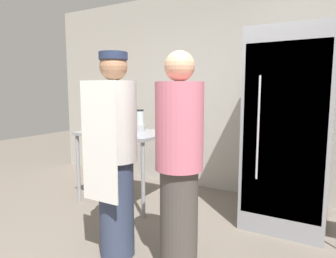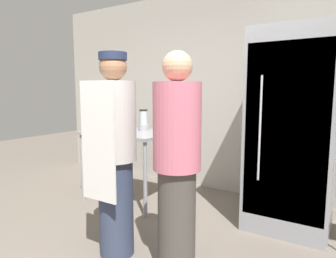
{
  "view_description": "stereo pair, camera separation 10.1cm",
  "coord_description": "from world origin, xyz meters",
  "px_view_note": "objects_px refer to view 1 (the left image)",
  "views": [
    {
      "loc": [
        1.19,
        -1.53,
        1.39
      ],
      "look_at": [
        -0.11,
        0.72,
        1.06
      ],
      "focal_mm": 32.0,
      "sensor_mm": 36.0,
      "label": 1
    },
    {
      "loc": [
        1.27,
        -1.48,
        1.39
      ],
      "look_at": [
        -0.11,
        0.72,
        1.06
      ],
      "focal_mm": 32.0,
      "sensor_mm": 36.0,
      "label": 2
    }
  ],
  "objects_px": {
    "donut_box": "(112,128)",
    "blender_pitcher": "(140,121)",
    "person_baker": "(115,153)",
    "refrigerator": "(289,130)",
    "person_customer": "(179,164)"
  },
  "relations": [
    {
      "from": "blender_pitcher",
      "to": "person_customer",
      "type": "relative_size",
      "value": 0.16
    },
    {
      "from": "blender_pitcher",
      "to": "person_baker",
      "type": "distance_m",
      "value": 1.37
    },
    {
      "from": "donut_box",
      "to": "person_baker",
      "type": "bearing_deg",
      "value": -48.61
    },
    {
      "from": "person_baker",
      "to": "refrigerator",
      "type": "bearing_deg",
      "value": 49.89
    },
    {
      "from": "donut_box",
      "to": "blender_pitcher",
      "type": "distance_m",
      "value": 0.36
    },
    {
      "from": "person_customer",
      "to": "donut_box",
      "type": "bearing_deg",
      "value": 147.47
    },
    {
      "from": "donut_box",
      "to": "person_customer",
      "type": "xyz_separation_m",
      "value": [
        1.4,
        -0.89,
        -0.08
      ]
    },
    {
      "from": "person_baker",
      "to": "person_customer",
      "type": "distance_m",
      "value": 0.57
    },
    {
      "from": "blender_pitcher",
      "to": "refrigerator",
      "type": "bearing_deg",
      "value": 4.4
    },
    {
      "from": "person_baker",
      "to": "person_customer",
      "type": "height_order",
      "value": "person_baker"
    },
    {
      "from": "refrigerator",
      "to": "person_customer",
      "type": "xyz_separation_m",
      "value": [
        -0.57,
        -1.3,
        -0.14
      ]
    },
    {
      "from": "donut_box",
      "to": "person_baker",
      "type": "distance_m",
      "value": 1.26
    },
    {
      "from": "donut_box",
      "to": "blender_pitcher",
      "type": "relative_size",
      "value": 0.98
    },
    {
      "from": "refrigerator",
      "to": "donut_box",
      "type": "bearing_deg",
      "value": -168.3
    },
    {
      "from": "refrigerator",
      "to": "person_customer",
      "type": "distance_m",
      "value": 1.43
    }
  ]
}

